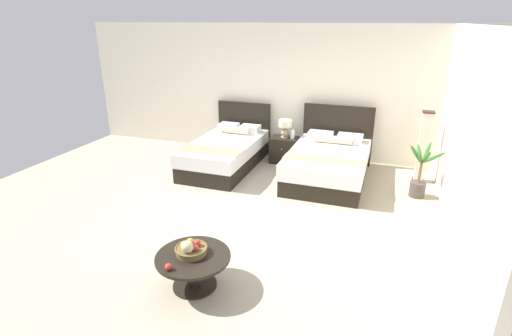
% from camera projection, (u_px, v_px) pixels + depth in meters
% --- Properties ---
extents(ground_plane, '(9.63, 9.56, 0.02)m').
position_uv_depth(ground_plane, '(244.00, 212.00, 6.07)').
color(ground_plane, tan).
extents(wall_back, '(9.63, 0.12, 2.76)m').
position_uv_depth(wall_back, '(292.00, 92.00, 8.21)').
color(wall_back, silver).
rests_on(wall_back, ground).
extents(wall_side_right, '(0.12, 5.16, 2.76)m').
position_uv_depth(wall_side_right, '(470.00, 138.00, 5.02)').
color(wall_side_right, silver).
rests_on(wall_side_right, ground).
extents(bed_near_window, '(1.22, 2.24, 1.13)m').
position_uv_depth(bed_near_window, '(226.00, 152.00, 7.83)').
color(bed_near_window, black).
rests_on(bed_near_window, ground).
extents(bed_near_corner, '(1.42, 2.12, 1.22)m').
position_uv_depth(bed_near_corner, '(328.00, 163.00, 7.20)').
color(bed_near_corner, black).
rests_on(bed_near_corner, ground).
extents(nightstand, '(0.57, 0.43, 0.54)m').
position_uv_depth(nightstand, '(284.00, 150.00, 8.09)').
color(nightstand, black).
rests_on(nightstand, ground).
extents(table_lamp, '(0.27, 0.27, 0.37)m').
position_uv_depth(table_lamp, '(285.00, 127.00, 7.93)').
color(table_lamp, tan).
rests_on(table_lamp, nightstand).
extents(vase, '(0.08, 0.08, 0.20)m').
position_uv_depth(vase, '(292.00, 134.00, 7.87)').
color(vase, silver).
rests_on(vase, nightstand).
extents(coffee_table, '(0.83, 0.83, 0.40)m').
position_uv_depth(coffee_table, '(194.00, 264.00, 4.27)').
color(coffee_table, black).
rests_on(coffee_table, ground).
extents(fruit_bowl, '(0.36, 0.36, 0.20)m').
position_uv_depth(fruit_bowl, '(191.00, 249.00, 4.24)').
color(fruit_bowl, brown).
rests_on(fruit_bowl, coffee_table).
extents(loose_apple, '(0.07, 0.07, 0.07)m').
position_uv_depth(loose_apple, '(168.00, 267.00, 3.98)').
color(loose_apple, red).
rests_on(loose_apple, coffee_table).
extents(floor_lamp_corner, '(0.20, 0.20, 1.32)m').
position_uv_depth(floor_lamp_corner, '(423.00, 147.00, 6.98)').
color(floor_lamp_corner, '#3C211C').
rests_on(floor_lamp_corner, ground).
extents(potted_palm, '(0.57, 0.50, 0.93)m').
position_uv_depth(potted_palm, '(419.00, 179.00, 6.48)').
color(potted_palm, '#4A403C').
rests_on(potted_palm, ground).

